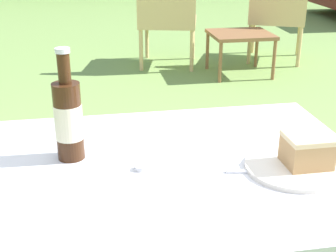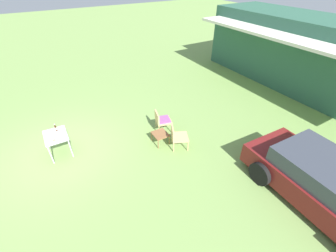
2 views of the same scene
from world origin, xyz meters
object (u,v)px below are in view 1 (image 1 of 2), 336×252
at_px(wicker_chair_cushioned, 168,17).
at_px(garden_side_table, 241,37).
at_px(wicker_chair_plain, 277,14).
at_px(patio_table, 176,196).
at_px(cola_bottle_near, 68,118).
at_px(cake_on_plate, 301,158).

height_order(wicker_chair_cushioned, garden_side_table, wicker_chair_cushioned).
distance_m(wicker_chair_cushioned, wicker_chair_plain, 1.07).
relative_size(patio_table, cola_bottle_near, 3.43).
xyz_separation_m(patio_table, cola_bottle_near, (-0.23, 0.07, 0.17)).
relative_size(wicker_chair_cushioned, garden_side_table, 1.48).
distance_m(wicker_chair_plain, patio_table, 3.82).
bearing_deg(garden_side_table, wicker_chair_plain, 37.81).
relative_size(wicker_chair_plain, garden_side_table, 1.48).
xyz_separation_m(garden_side_table, patio_table, (-1.18, -3.06, 0.32)).
height_order(wicker_chair_cushioned, wicker_chair_plain, same).
xyz_separation_m(wicker_chair_cushioned, wicker_chair_plain, (1.07, -0.02, -0.00)).
distance_m(wicker_chair_cushioned, garden_side_table, 0.72).
xyz_separation_m(wicker_chair_cushioned, cake_on_plate, (-0.34, -3.52, 0.29)).
bearing_deg(garden_side_table, wicker_chair_cushioned, 146.06).
xyz_separation_m(wicker_chair_plain, cake_on_plate, (-1.41, -3.50, 0.30)).
xyz_separation_m(wicker_chair_cushioned, cola_bottle_near, (-0.82, -3.38, 0.36)).
bearing_deg(wicker_chair_cushioned, wicker_chair_plain, -166.69).
xyz_separation_m(cake_on_plate, cola_bottle_near, (-0.48, 0.14, 0.07)).
height_order(garden_side_table, patio_table, patio_table).
distance_m(wicker_chair_plain, cola_bottle_near, 3.88).
relative_size(wicker_chair_plain, cola_bottle_near, 3.15).
distance_m(wicker_chair_cushioned, patio_table, 3.51).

